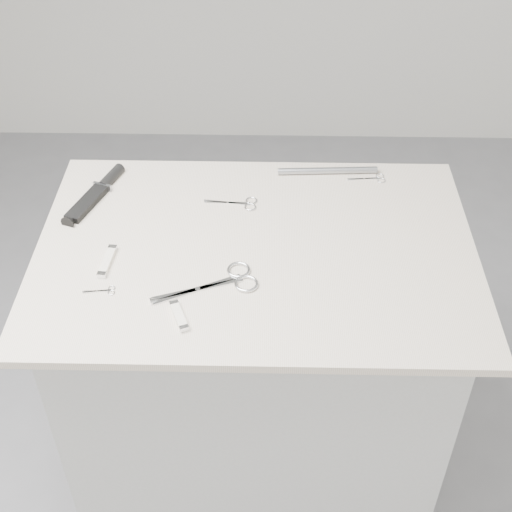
{
  "coord_description": "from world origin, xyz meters",
  "views": [
    {
      "loc": [
        0.03,
        -1.23,
        1.96
      ],
      "look_at": [
        0.0,
        -0.03,
        0.92
      ],
      "focal_mm": 50.0,
      "sensor_mm": 36.0,
      "label": 1
    }
  ],
  "objects_px": {
    "plinth": "(256,380)",
    "tiny_scissors": "(104,291)",
    "metal_rail": "(328,171)",
    "embroidery_scissors_b": "(372,179)",
    "pocket_knife_b": "(179,316)",
    "pocket_knife_a": "(107,261)",
    "large_shears": "(227,281)",
    "embroidery_scissors_a": "(241,203)",
    "sheathed_knife": "(98,191)"
  },
  "relations": [
    {
      "from": "sheathed_knife",
      "to": "plinth",
      "type": "bearing_deg",
      "value": -96.74
    },
    {
      "from": "tiny_scissors",
      "to": "pocket_knife_a",
      "type": "relative_size",
      "value": 0.66
    },
    {
      "from": "tiny_scissors",
      "to": "metal_rail",
      "type": "relative_size",
      "value": 0.27
    },
    {
      "from": "embroidery_scissors_b",
      "to": "pocket_knife_b",
      "type": "xyz_separation_m",
      "value": [
        -0.44,
        -0.5,
        0.0
      ]
    },
    {
      "from": "plinth",
      "to": "large_shears",
      "type": "height_order",
      "value": "large_shears"
    },
    {
      "from": "large_shears",
      "to": "embroidery_scissors_a",
      "type": "height_order",
      "value": "large_shears"
    },
    {
      "from": "plinth",
      "to": "tiny_scissors",
      "type": "xyz_separation_m",
      "value": [
        -0.32,
        -0.15,
        0.47
      ]
    },
    {
      "from": "embroidery_scissors_a",
      "to": "pocket_knife_b",
      "type": "relative_size",
      "value": 1.51
    },
    {
      "from": "pocket_knife_a",
      "to": "metal_rail",
      "type": "xyz_separation_m",
      "value": [
        0.51,
        0.36,
        0.0
      ]
    },
    {
      "from": "pocket_knife_b",
      "to": "embroidery_scissors_a",
      "type": "bearing_deg",
      "value": -37.64
    },
    {
      "from": "large_shears",
      "to": "pocket_knife_a",
      "type": "relative_size",
      "value": 2.19
    },
    {
      "from": "embroidery_scissors_a",
      "to": "tiny_scissors",
      "type": "distance_m",
      "value": 0.42
    },
    {
      "from": "embroidery_scissors_a",
      "to": "sheathed_knife",
      "type": "height_order",
      "value": "sheathed_knife"
    },
    {
      "from": "embroidery_scissors_b",
      "to": "pocket_knife_b",
      "type": "height_order",
      "value": "pocket_knife_b"
    },
    {
      "from": "sheathed_knife",
      "to": "pocket_knife_b",
      "type": "xyz_separation_m",
      "value": [
        0.24,
        -0.42,
        -0.0
      ]
    },
    {
      "from": "plinth",
      "to": "pocket_knife_b",
      "type": "xyz_separation_m",
      "value": [
        -0.15,
        -0.23,
        0.48
      ]
    },
    {
      "from": "pocket_knife_a",
      "to": "plinth",
      "type": "bearing_deg",
      "value": -74.34
    },
    {
      "from": "tiny_scissors",
      "to": "metal_rail",
      "type": "distance_m",
      "value": 0.67
    },
    {
      "from": "embroidery_scissors_a",
      "to": "tiny_scissors",
      "type": "height_order",
      "value": "same"
    },
    {
      "from": "tiny_scissors",
      "to": "pocket_knife_a",
      "type": "height_order",
      "value": "pocket_knife_a"
    },
    {
      "from": "large_shears",
      "to": "tiny_scissors",
      "type": "distance_m",
      "value": 0.26
    },
    {
      "from": "large_shears",
      "to": "sheathed_knife",
      "type": "distance_m",
      "value": 0.46
    },
    {
      "from": "metal_rail",
      "to": "pocket_knife_b",
      "type": "bearing_deg",
      "value": -122.1
    },
    {
      "from": "plinth",
      "to": "large_shears",
      "type": "bearing_deg",
      "value": -117.18
    },
    {
      "from": "embroidery_scissors_b",
      "to": "pocket_knife_b",
      "type": "bearing_deg",
      "value": -136.56
    },
    {
      "from": "embroidery_scissors_a",
      "to": "metal_rail",
      "type": "bearing_deg",
      "value": 36.29
    },
    {
      "from": "large_shears",
      "to": "embroidery_scissors_a",
      "type": "relative_size",
      "value": 1.77
    },
    {
      "from": "plinth",
      "to": "pocket_knife_b",
      "type": "distance_m",
      "value": 0.55
    },
    {
      "from": "plinth",
      "to": "tiny_scissors",
      "type": "bearing_deg",
      "value": -154.69
    },
    {
      "from": "embroidery_scissors_a",
      "to": "pocket_knife_a",
      "type": "distance_m",
      "value": 0.36
    },
    {
      "from": "sheathed_knife",
      "to": "metal_rail",
      "type": "distance_m",
      "value": 0.58
    },
    {
      "from": "plinth",
      "to": "large_shears",
      "type": "relative_size",
      "value": 3.96
    },
    {
      "from": "tiny_scissors",
      "to": "sheathed_knife",
      "type": "xyz_separation_m",
      "value": [
        -0.08,
        0.35,
        0.01
      ]
    },
    {
      "from": "tiny_scissors",
      "to": "pocket_knife_a",
      "type": "bearing_deg",
      "value": 88.51
    },
    {
      "from": "large_shears",
      "to": "tiny_scissors",
      "type": "relative_size",
      "value": 3.33
    },
    {
      "from": "embroidery_scissors_b",
      "to": "embroidery_scissors_a",
      "type": "bearing_deg",
      "value": -166.27
    },
    {
      "from": "embroidery_scissors_b",
      "to": "plinth",
      "type": "bearing_deg",
      "value": -141.63
    },
    {
      "from": "embroidery_scissors_b",
      "to": "pocket_knife_a",
      "type": "height_order",
      "value": "pocket_knife_a"
    },
    {
      "from": "plinth",
      "to": "sheathed_knife",
      "type": "distance_m",
      "value": 0.65
    },
    {
      "from": "pocket_knife_b",
      "to": "metal_rail",
      "type": "bearing_deg",
      "value": -53.75
    },
    {
      "from": "embroidery_scissors_a",
      "to": "plinth",
      "type": "bearing_deg",
      "value": -72.15
    },
    {
      "from": "embroidery_scissors_a",
      "to": "embroidery_scissors_b",
      "type": "distance_m",
      "value": 0.35
    },
    {
      "from": "plinth",
      "to": "embroidery_scissors_a",
      "type": "bearing_deg",
      "value": 103.57
    },
    {
      "from": "embroidery_scissors_a",
      "to": "metal_rail",
      "type": "xyz_separation_m",
      "value": [
        0.22,
        0.14,
        0.01
      ]
    },
    {
      "from": "plinth",
      "to": "pocket_knife_a",
      "type": "distance_m",
      "value": 0.58
    },
    {
      "from": "embroidery_scissors_b",
      "to": "sheathed_knife",
      "type": "bearing_deg",
      "value": -178.63
    },
    {
      "from": "large_shears",
      "to": "embroidery_scissors_b",
      "type": "distance_m",
      "value": 0.53
    },
    {
      "from": "embroidery_scissors_a",
      "to": "embroidery_scissors_b",
      "type": "height_order",
      "value": "same"
    },
    {
      "from": "pocket_knife_a",
      "to": "embroidery_scissors_b",
      "type": "bearing_deg",
      "value": -56.21
    },
    {
      "from": "plinth",
      "to": "embroidery_scissors_a",
      "type": "xyz_separation_m",
      "value": [
        -0.04,
        0.16,
        0.47
      ]
    }
  ]
}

